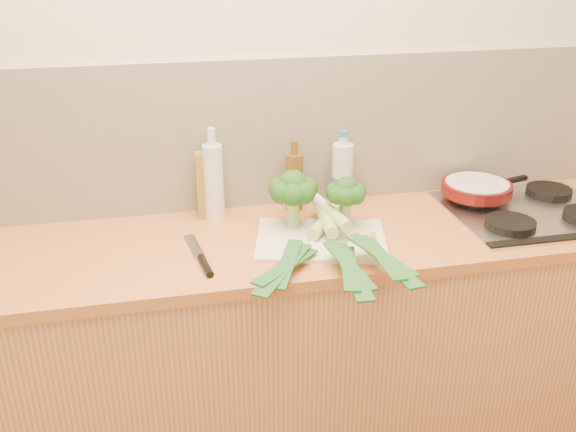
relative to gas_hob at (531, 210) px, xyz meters
name	(u,v)px	position (x,y,z in m)	size (l,w,h in m)	color
room_shell	(238,136)	(-1.02, 0.29, 0.26)	(3.50, 3.50, 3.50)	beige
counter	(256,351)	(-1.02, 0.00, -0.46)	(3.20, 0.62, 0.90)	tan
gas_hob	(531,210)	(0.00, 0.00, 0.00)	(0.58, 0.50, 0.04)	silver
chopping_board	(321,240)	(-0.80, -0.06, -0.01)	(0.42, 0.31, 0.01)	white
broccoli_left	(293,190)	(-0.87, 0.06, 0.13)	(0.17, 0.17, 0.20)	#9CB76B
broccoli_right	(346,193)	(-0.70, 0.02, 0.12)	(0.14, 0.14, 0.18)	#9CB76B
leek_front	(313,235)	(-0.83, -0.07, 0.02)	(0.43, 0.59, 0.04)	white
leek_mid	(332,232)	(-0.78, -0.11, 0.04)	(0.12, 0.70, 0.04)	white
leek_back	(347,226)	(-0.73, -0.11, 0.06)	(0.17, 0.69, 0.04)	white
chefs_knife	(203,261)	(-1.20, -0.13, -0.01)	(0.07, 0.31, 0.02)	silver
skillet	(477,188)	(-0.15, 0.14, 0.05)	(0.38, 0.26, 0.04)	#4D0C0D
oil_tin	(208,184)	(-1.14, 0.23, 0.11)	(0.08, 0.05, 0.27)	olive
glass_bottle	(214,181)	(-1.12, 0.21, 0.13)	(0.07, 0.07, 0.33)	silver
amber_bottle	(294,181)	(-0.83, 0.22, 0.10)	(0.06, 0.06, 0.26)	brown
water_bottle	(342,177)	(-0.65, 0.21, 0.10)	(0.08, 0.08, 0.27)	silver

